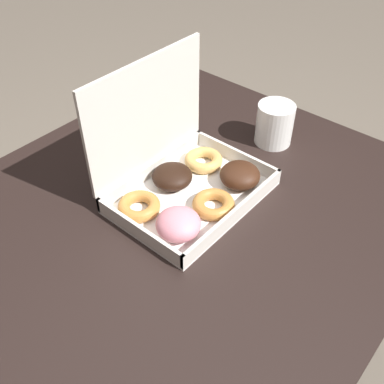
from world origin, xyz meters
TOP-DOWN VIEW (x-y plane):
  - ground_plane at (0.00, 0.00)m, footprint 8.00×8.00m
  - dining_table at (0.00, 0.00)m, footprint 1.05×0.95m
  - donut_box at (0.02, 0.03)m, footprint 0.34×0.26m
  - coffee_mug at (0.33, -0.01)m, footprint 0.10×0.10m

SIDE VIEW (x-z plane):
  - ground_plane at x=0.00m, z-range 0.00..0.00m
  - dining_table at x=0.00m, z-range 0.27..1.00m
  - donut_box at x=0.02m, z-range 0.63..0.93m
  - coffee_mug at x=0.33m, z-range 0.73..0.84m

